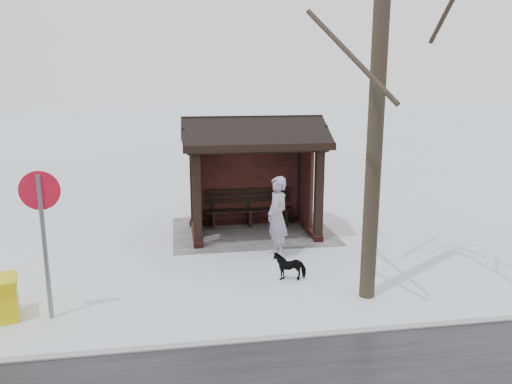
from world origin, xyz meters
TOP-DOWN VIEW (x-y plane):
  - ground at (0.00, 0.00)m, footprint 120.00×120.00m
  - kerb at (0.00, 5.50)m, footprint 120.00×0.15m
  - trampled_patch at (0.00, -0.20)m, footprint 4.20×3.20m
  - bus_shelter at (0.00, -0.16)m, footprint 3.60×2.40m
  - pedestrian at (-0.27, 1.80)m, footprint 0.60×0.77m
  - dog at (-0.25, 3.15)m, footprint 0.68×0.37m
  - road_sign at (4.16, 4.14)m, footprint 0.65×0.10m

SIDE VIEW (x-z plane):
  - ground at x=0.00m, z-range 0.00..0.00m
  - trampled_patch at x=0.00m, z-range 0.00..0.02m
  - kerb at x=0.00m, z-range -0.02..0.04m
  - dog at x=-0.25m, z-range 0.00..0.55m
  - pedestrian at x=-0.27m, z-range 0.00..1.87m
  - road_sign at x=4.16m, z-range 0.54..3.10m
  - bus_shelter at x=0.00m, z-range 0.62..3.71m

